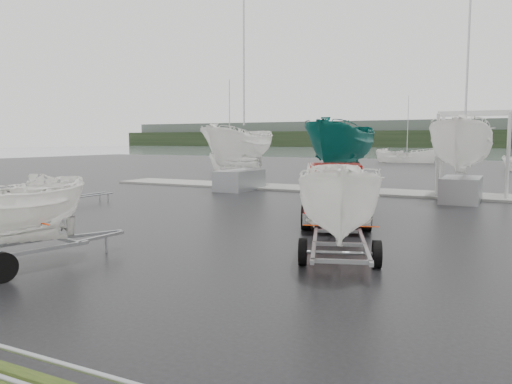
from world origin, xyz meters
The scene contains 14 objects.
ground_plane centered at (0.00, 0.00, 0.00)m, with size 120.00×120.00×0.00m, color black.
lake centered at (0.00, 100.00, -0.01)m, with size 300.00×300.00×0.00m, color slate.
dock centered at (0.00, 13.00, 0.05)m, with size 30.00×3.00×0.12m, color gray.
treeline centered at (0.00, 170.00, 3.00)m, with size 300.00×8.00×6.00m, color black.
far_hill centered at (0.00, 178.00, 5.00)m, with size 300.00×6.00×10.00m, color #4C5651.
pickup_truck centered at (1.99, 3.65, 0.99)m, with size 3.67×6.01×1.89m.
trailer_hitched centered at (4.06, -2.34, 2.83)m, with size 2.29×3.79×5.22m.
boat_hoist centered at (5.75, 13.00, 2.67)m, with size 3.30×2.18×4.12m.
keelboat_0 centered at (-5.85, 11.00, 3.79)m, with size 2.39×3.20×10.56m.
keelboat_1 centered at (-0.11, 11.20, 4.11)m, with size 2.58×3.20×7.97m.
keelboat_2 centered at (5.46, 11.00, 4.07)m, with size 2.56×3.20×10.73m.
mast_rack_0 centered at (-9.00, 1.00, 0.35)m, with size 0.56×6.50×0.06m.
moored_boat_0 centered at (-14.92, 25.56, 0.00)m, with size 3.38×3.43×11.61m.
moored_boat_1 centered at (-3.83, 49.01, 0.00)m, with size 3.13×3.06×11.82m.
Camera 1 is at (7.37, -12.89, 2.76)m, focal length 35.00 mm.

